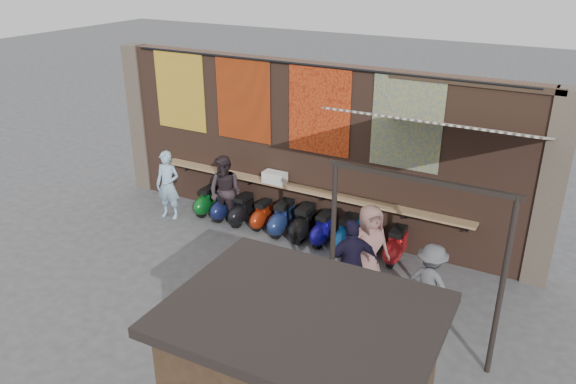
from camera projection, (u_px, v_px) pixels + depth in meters
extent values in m
plane|color=#474749|center=(251.00, 276.00, 11.74)|extent=(70.00, 70.00, 0.00)
cube|color=brown|center=(311.00, 148.00, 13.11)|extent=(10.00, 0.40, 4.00)
cube|color=#4C4238|center=(142.00, 119.00, 15.42)|extent=(0.50, 0.50, 4.00)
cube|color=#4C4238|center=(551.00, 191.00, 10.81)|extent=(0.50, 0.50, 4.00)
cube|color=#9E7A51|center=(303.00, 189.00, 13.18)|extent=(8.00, 0.32, 0.05)
cube|color=white|center=(275.00, 177.00, 13.42)|extent=(0.56, 0.30, 0.27)
cube|color=#A03D17|center=(180.00, 91.00, 14.14)|extent=(1.50, 0.02, 2.00)
cube|color=#F94B0E|center=(243.00, 100.00, 13.29)|extent=(1.50, 0.02, 2.00)
cube|color=#C44518|center=(319.00, 111.00, 12.41)|extent=(1.50, 0.02, 2.00)
cube|color=#26448D|center=(407.00, 123.00, 11.52)|extent=(1.50, 0.02, 2.00)
cylinder|color=black|center=(307.00, 65.00, 12.14)|extent=(9.50, 0.06, 0.06)
imported|color=#92BCD5|center=(168.00, 185.00, 13.99)|extent=(0.69, 0.51, 1.75)
imported|color=#2C2226|center=(225.00, 192.00, 13.51)|extent=(0.88, 0.69, 1.80)
imported|color=black|center=(351.00, 264.00, 10.42)|extent=(1.08, 1.04, 1.80)
imported|color=#55565A|center=(430.00, 283.00, 10.08)|extent=(1.10, 0.79, 1.53)
imported|color=#9B6A62|center=(369.00, 247.00, 11.05)|extent=(0.97, 1.03, 1.77)
cube|color=black|center=(303.00, 314.00, 5.86)|extent=(2.86, 2.23, 0.12)
cube|color=gold|center=(337.00, 327.00, 6.97)|extent=(1.20, 0.07, 0.50)
cube|color=beige|center=(449.00, 125.00, 9.50)|extent=(3.20, 3.28, 0.97)
cube|color=#33261C|center=(472.00, 83.00, 10.62)|extent=(3.30, 0.08, 0.12)
cube|color=black|center=(420.00, 179.00, 8.48)|extent=(3.00, 0.08, 0.08)
cylinder|color=black|center=(333.00, 246.00, 9.71)|extent=(0.09, 0.09, 3.10)
cylinder|color=black|center=(501.00, 290.00, 8.47)|extent=(0.09, 0.09, 3.10)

